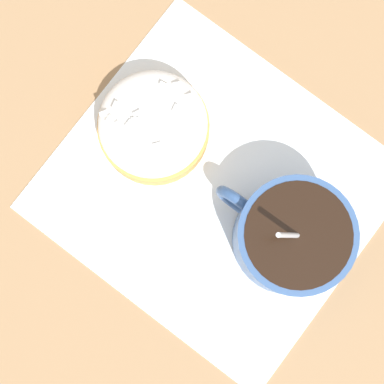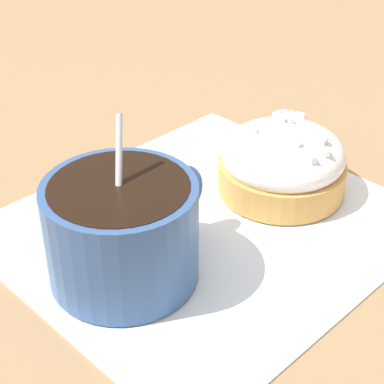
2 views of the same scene
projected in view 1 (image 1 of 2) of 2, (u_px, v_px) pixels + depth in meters
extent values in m
plane|color=#93704C|center=(215.00, 189.00, 0.57)|extent=(3.00, 3.00, 0.00)
cube|color=white|center=(215.00, 189.00, 0.56)|extent=(0.29, 0.27, 0.00)
cylinder|color=#335184|center=(292.00, 237.00, 0.52)|extent=(0.09, 0.09, 0.07)
cylinder|color=black|center=(298.00, 235.00, 0.50)|extent=(0.08, 0.08, 0.01)
torus|color=#335184|center=(240.00, 200.00, 0.53)|extent=(0.04, 0.01, 0.04)
ellipsoid|color=silver|center=(255.00, 241.00, 0.55)|extent=(0.03, 0.03, 0.01)
cylinder|color=silver|center=(301.00, 235.00, 0.50)|extent=(0.04, 0.04, 0.09)
cylinder|color=#D19347|center=(154.00, 129.00, 0.56)|extent=(0.10, 0.10, 0.02)
ellipsoid|color=white|center=(152.00, 124.00, 0.54)|extent=(0.09, 0.09, 0.04)
cube|color=white|center=(115.00, 106.00, 0.52)|extent=(0.01, 0.01, 0.00)
cube|color=white|center=(164.00, 85.00, 0.52)|extent=(0.01, 0.00, 0.00)
cube|color=white|center=(104.00, 113.00, 0.53)|extent=(0.01, 0.01, 0.00)
cube|color=white|center=(129.00, 124.00, 0.52)|extent=(0.00, 0.01, 0.00)
cube|color=white|center=(137.00, 114.00, 0.52)|extent=(0.01, 0.01, 0.00)
cube|color=white|center=(119.00, 126.00, 0.52)|extent=(0.01, 0.00, 0.00)
cube|color=white|center=(135.00, 120.00, 0.52)|extent=(0.01, 0.01, 0.00)
cube|color=white|center=(157.00, 145.00, 0.51)|extent=(0.01, 0.01, 0.00)
cube|color=white|center=(177.00, 85.00, 0.53)|extent=(0.01, 0.01, 0.00)
cube|color=white|center=(189.00, 96.00, 0.53)|extent=(0.01, 0.01, 0.00)
cube|color=white|center=(175.00, 109.00, 0.52)|extent=(0.01, 0.01, 0.00)
cube|color=white|center=(109.00, 120.00, 0.52)|extent=(0.00, 0.01, 0.00)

